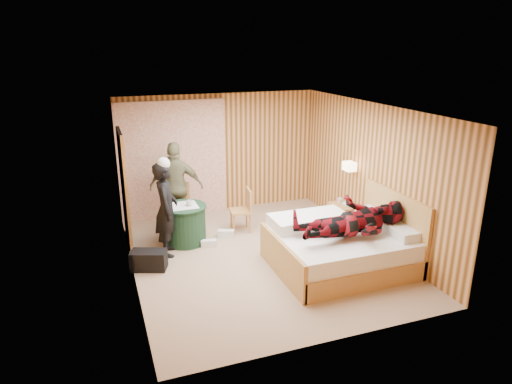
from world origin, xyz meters
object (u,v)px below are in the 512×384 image
object	(u,v)px
wall_lamp	(350,166)
chair_near	(244,207)
woman_standing	(166,209)
man_on_bed	(355,212)
round_table	(185,224)
nightstand	(342,217)
man_at_table	(176,187)
chair_far	(179,203)
duffel_bag	(149,260)
bed	(343,247)

from	to	relation	value
wall_lamp	chair_near	distance (m)	2.12
woman_standing	man_on_bed	bearing A→B (deg)	-110.81
round_table	nightstand	bearing A→B (deg)	-9.02
man_at_table	chair_far	bearing A→B (deg)	138.97
nightstand	chair_near	distance (m)	1.91
man_on_bed	round_table	bearing A→B (deg)	137.96
woman_standing	man_at_table	size ratio (longest dim) A/B	0.94
nightstand	man_at_table	distance (m)	3.24
man_at_table	round_table	bearing A→B (deg)	106.60
chair_near	man_at_table	world-z (taller)	man_at_table
man_at_table	man_on_bed	distance (m)	3.51
chair_near	man_at_table	size ratio (longest dim) A/B	0.49
nightstand	round_table	bearing A→B (deg)	170.98
duffel_bag	man_at_table	distance (m)	1.84
wall_lamp	duffel_bag	xyz separation A→B (m)	(-3.77, -0.30, -1.14)
woman_standing	man_on_bed	size ratio (longest dim) A/B	0.92
chair_far	woman_standing	size ratio (longest dim) A/B	0.57
nightstand	woman_standing	xyz separation A→B (m)	(-3.34, 0.10, 0.54)
nightstand	chair_near	bearing A→B (deg)	160.62
chair_near	duffel_bag	size ratio (longest dim) A/B	1.51
nightstand	man_on_bed	bearing A→B (deg)	-115.24
wall_lamp	nightstand	distance (m)	1.03
bed	chair_near	xyz separation A→B (m)	(-1.03, 1.95, 0.15)
chair_near	man_on_bed	size ratio (longest dim) A/B	0.47
wall_lamp	woman_standing	xyz separation A→B (m)	(-3.38, 0.18, -0.49)
round_table	duffel_bag	xyz separation A→B (m)	(-0.76, -0.84, -0.20)
woman_standing	man_at_table	bearing A→B (deg)	-7.84
round_table	chair_far	xyz separation A→B (m)	(0.02, 0.64, 0.18)
man_at_table	man_on_bed	size ratio (longest dim) A/B	0.97
round_table	man_on_bed	distance (m)	3.09
bed	chair_far	xyz separation A→B (m)	(-2.19, 2.43, 0.20)
chair_far	duffel_bag	size ratio (longest dim) A/B	1.67
duffel_bag	woman_standing	distance (m)	0.90
nightstand	duffel_bag	size ratio (longest dim) A/B	0.97
chair_near	duffel_bag	world-z (taller)	chair_near
bed	man_on_bed	size ratio (longest dim) A/B	1.22
duffel_bag	woman_standing	world-z (taller)	woman_standing
chair_far	woman_standing	distance (m)	1.12
woman_standing	wall_lamp	bearing A→B (deg)	-81.48
duffel_bag	man_on_bed	size ratio (longest dim) A/B	0.31
round_table	wall_lamp	bearing A→B (deg)	-10.29
woman_standing	bed	bearing A→B (deg)	-107.34
nightstand	bed	bearing A→B (deg)	-120.00
bed	duffel_bag	world-z (taller)	bed
man_on_bed	chair_near	bearing A→B (deg)	115.92
bed	woman_standing	xyz separation A→B (m)	(-2.58, 1.42, 0.48)
nightstand	man_at_table	bearing A→B (deg)	158.91
round_table	man_on_bed	world-z (taller)	man_on_bed
chair_near	bed	bearing A→B (deg)	35.44
bed	round_table	size ratio (longest dim) A/B	2.68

